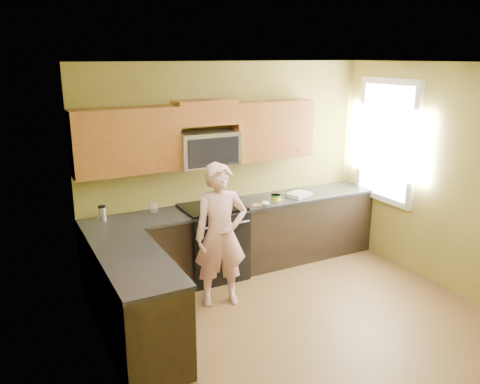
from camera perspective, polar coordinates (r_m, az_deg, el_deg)
floor at (r=5.29m, az=8.77°, el=-15.84°), size 4.00×4.00×0.00m
ceiling at (r=4.51m, az=10.24°, el=14.80°), size 4.00×4.00×0.00m
wall_back at (r=6.38m, az=-1.30°, el=3.05°), size 4.00×0.00×4.00m
wall_left at (r=3.93m, az=-14.82°, el=-5.80°), size 0.00×4.00×4.00m
wall_right at (r=6.11m, az=24.69°, el=0.99°), size 0.00×4.00×4.00m
cabinet_back_run at (r=6.39m, az=-0.06°, el=-5.47°), size 4.00×0.60×0.88m
cabinet_left_run at (r=4.90m, az=-12.19°, el=-12.84°), size 0.60×1.60×0.88m
countertop_back at (r=6.23m, az=-0.02°, el=-1.55°), size 4.00×0.62×0.04m
countertop_left at (r=4.70m, az=-12.40°, el=-7.89°), size 0.62×1.60×0.04m
stove at (r=6.20m, az=-3.26°, el=-5.85°), size 0.76×0.65×0.95m
microwave at (r=6.02m, az=-3.89°, el=3.21°), size 0.76×0.40×0.42m
upper_cab_left at (r=5.74m, az=-13.12°, el=2.20°), size 1.22×0.33×0.75m
upper_cab_right at (r=6.47m, az=3.65°, el=4.10°), size 1.12×0.33×0.75m
upper_cab_over_mw at (r=5.94m, az=-4.14°, el=9.40°), size 0.76×0.33×0.30m
window at (r=6.81m, az=16.99°, el=5.75°), size 0.06×1.06×1.66m
woman at (r=5.41m, az=-2.31°, el=-5.15°), size 0.68×0.52×1.65m
frying_pan at (r=5.86m, az=-3.28°, el=-2.20°), size 0.44×0.56×0.06m
butter_tub at (r=6.38m, az=4.29°, el=-0.99°), size 0.17×0.17×0.10m
toast_slice at (r=6.14m, az=2.05°, el=-1.57°), size 0.13×0.13×0.01m
napkin_a at (r=6.14m, az=3.02°, el=-1.36°), size 0.15×0.15×0.06m
napkin_b at (r=6.53m, az=6.46°, el=-0.37°), size 0.16×0.16×0.07m
dish_towel at (r=6.59m, az=6.98°, el=-0.28°), size 0.36×0.32×0.05m
travel_mug at (r=5.79m, az=-15.93°, el=-3.34°), size 0.11×0.11×0.19m
glass_b at (r=5.97m, az=-10.04°, el=-1.80°), size 0.08×0.08×0.12m
glass_c at (r=5.99m, az=-10.32°, el=-1.75°), size 0.08×0.08×0.12m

